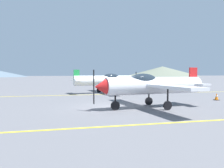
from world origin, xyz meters
TOP-DOWN VIEW (x-y plane):
  - ground_plane at (0.00, 0.00)m, footprint 400.00×400.00m
  - apron_line_near at (0.00, -4.89)m, footprint 80.00×0.16m
  - apron_line_far at (0.00, 8.48)m, footprint 80.00×0.16m
  - airplane_near at (2.40, -0.81)m, footprint 7.52×8.63m
  - airplane_mid at (1.75, 9.97)m, footprint 7.52×8.62m
  - car_sedan at (10.09, 16.53)m, footprint 2.65×4.56m
  - traffic_cone_front at (9.20, 1.61)m, footprint 0.36×0.36m
  - hill_centerleft at (77.13, 147.30)m, footprint 59.41×59.41m

SIDE VIEW (x-z plane):
  - ground_plane at x=0.00m, z-range 0.00..0.00m
  - apron_line_near at x=0.00m, z-range 0.00..0.01m
  - apron_line_far at x=0.00m, z-range 0.00..0.01m
  - traffic_cone_front at x=9.20m, z-range -0.01..0.58m
  - car_sedan at x=10.09m, z-range 0.03..1.65m
  - airplane_near at x=2.40m, z-range 0.16..2.74m
  - airplane_mid at x=1.75m, z-range 0.16..2.74m
  - hill_centerleft at x=77.13m, z-range 0.00..8.02m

